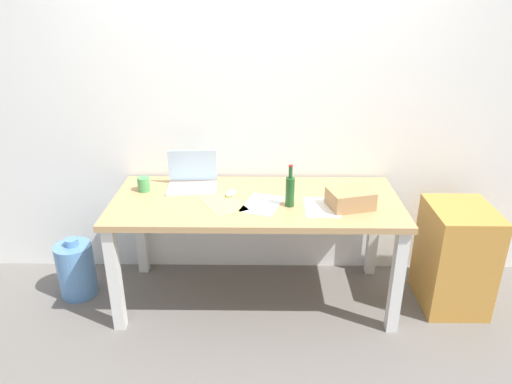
# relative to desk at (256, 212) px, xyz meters

# --- Properties ---
(ground_plane) EXTENTS (8.00, 8.00, 0.00)m
(ground_plane) POSITION_rel_desk_xyz_m (0.00, 0.00, -0.66)
(ground_plane) COLOR slate
(back_wall) EXTENTS (5.20, 0.08, 2.60)m
(back_wall) POSITION_rel_desk_xyz_m (0.00, 0.45, 0.64)
(back_wall) COLOR white
(back_wall) RESTS_ON ground
(desk) EXTENTS (1.84, 0.78, 0.75)m
(desk) POSITION_rel_desk_xyz_m (0.00, 0.00, 0.00)
(desk) COLOR tan
(desk) RESTS_ON ground
(laptop_left) EXTENTS (0.34, 0.25, 0.25)m
(laptop_left) POSITION_rel_desk_xyz_m (-0.43, 0.19, 0.15)
(laptop_left) COLOR silver
(laptop_left) RESTS_ON desk
(beer_bottle) EXTENTS (0.06, 0.06, 0.27)m
(beer_bottle) POSITION_rel_desk_xyz_m (0.21, -0.10, 0.20)
(beer_bottle) COLOR #1E5123
(beer_bottle) RESTS_ON desk
(computer_mouse) EXTENTS (0.09, 0.12, 0.03)m
(computer_mouse) POSITION_rel_desk_xyz_m (-0.17, 0.06, 0.11)
(computer_mouse) COLOR silver
(computer_mouse) RESTS_ON desk
(cardboard_box) EXTENTS (0.30, 0.26, 0.11)m
(cardboard_box) POSITION_rel_desk_xyz_m (0.58, -0.11, 0.15)
(cardboard_box) COLOR tan
(cardboard_box) RESTS_ON desk
(coffee_mug) EXTENTS (0.08, 0.08, 0.09)m
(coffee_mug) POSITION_rel_desk_xyz_m (-0.75, 0.13, 0.14)
(coffee_mug) COLOR #4C9E56
(coffee_mug) RESTS_ON desk
(paper_sheet_center) EXTENTS (0.29, 0.35, 0.00)m
(paper_sheet_center) POSITION_rel_desk_xyz_m (0.04, -0.08, 0.10)
(paper_sheet_center) COLOR white
(paper_sheet_center) RESTS_ON desk
(paper_yellow_folder) EXTENTS (0.33, 0.36, 0.00)m
(paper_yellow_folder) POSITION_rel_desk_xyz_m (-0.20, -0.08, 0.10)
(paper_yellow_folder) COLOR #F4E06B
(paper_yellow_folder) RESTS_ON desk
(paper_sheet_front_right) EXTENTS (0.21, 0.30, 0.00)m
(paper_sheet_front_right) POSITION_rel_desk_xyz_m (0.41, -0.12, 0.10)
(paper_sheet_front_right) COLOR white
(paper_sheet_front_right) RESTS_ON desk
(water_cooler_jug) EXTENTS (0.25, 0.25, 0.44)m
(water_cooler_jug) POSITION_rel_desk_xyz_m (-1.25, 0.03, -0.46)
(water_cooler_jug) COLOR #598CC6
(water_cooler_jug) RESTS_ON ground
(filing_cabinet) EXTENTS (0.40, 0.48, 0.71)m
(filing_cabinet) POSITION_rel_desk_xyz_m (1.32, -0.03, -0.31)
(filing_cabinet) COLOR #C68938
(filing_cabinet) RESTS_ON ground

